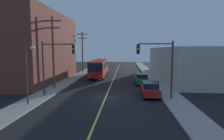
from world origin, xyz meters
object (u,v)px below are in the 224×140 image
at_px(city_bus, 99,67).
at_px(utility_pole_mid, 82,50).
at_px(parked_car_green, 141,79).
at_px(utility_pole_near, 53,49).
at_px(street_lamp_left, 28,66).
at_px(traffic_signal_right_corner, 157,59).
at_px(traffic_signal_left_corner, 56,58).
at_px(parked_car_red, 150,89).
at_px(fire_hydrant, 158,82).

distance_m(city_bus, utility_pole_mid, 8.04).
bearing_deg(parked_car_green, utility_pole_near, -160.16).
bearing_deg(street_lamp_left, traffic_signal_right_corner, 13.37).
xyz_separation_m(city_bus, traffic_signal_left_corner, (-2.45, -16.09, 2.49)).
xyz_separation_m(parked_car_red, traffic_signal_left_corner, (-10.36, -1.01, 3.46)).
relative_size(parked_car_green, traffic_signal_left_corner, 0.74).
relative_size(traffic_signal_left_corner, traffic_signal_right_corner, 1.00).
bearing_deg(city_bus, parked_car_green, -44.99).
relative_size(traffic_signal_right_corner, street_lamp_left, 1.09).
height_order(parked_car_red, utility_pole_near, utility_pole_near).
relative_size(parked_car_green, traffic_signal_right_corner, 0.74).
distance_m(parked_car_red, traffic_signal_left_corner, 10.97).
bearing_deg(parked_car_red, utility_pole_mid, 121.22).
bearing_deg(fire_hydrant, city_bus, 136.86).
distance_m(utility_pole_mid, traffic_signal_left_corner, 21.84).
bearing_deg(traffic_signal_right_corner, city_bus, 116.86).
distance_m(utility_pole_near, traffic_signal_right_corner, 13.67).
distance_m(parked_car_red, parked_car_green, 7.52).
bearing_deg(traffic_signal_left_corner, street_lamp_left, -112.92).
height_order(city_bus, street_lamp_left, street_lamp_left).
xyz_separation_m(city_bus, utility_pole_near, (-4.45, -11.91, 3.54)).
distance_m(parked_car_red, utility_pole_mid, 24.60).
height_order(utility_pole_near, fire_hydrant, utility_pole_near).
height_order(utility_pole_near, traffic_signal_right_corner, utility_pole_near).
distance_m(city_bus, traffic_signal_right_corner, 18.70).
bearing_deg(fire_hydrant, parked_car_green, 144.03).
height_order(parked_car_green, street_lamp_left, street_lamp_left).
bearing_deg(street_lamp_left, parked_car_red, 20.30).
xyz_separation_m(parked_car_red, fire_hydrant, (1.91, 5.89, -0.26)).
distance_m(parked_car_red, traffic_signal_right_corner, 3.78).
distance_m(traffic_signal_left_corner, fire_hydrant, 14.55).
bearing_deg(traffic_signal_left_corner, city_bus, 81.35).
height_order(utility_pole_mid, street_lamp_left, utility_pole_mid).
distance_m(utility_pole_mid, traffic_signal_right_corner, 25.71).
xyz_separation_m(city_bus, traffic_signal_right_corner, (8.37, -16.53, 2.49)).
bearing_deg(parked_car_green, fire_hydrant, -35.97).
bearing_deg(utility_pole_mid, traffic_signal_left_corner, -84.23).
bearing_deg(street_lamp_left, parked_car_green, 46.05).
bearing_deg(city_bus, parked_car_red, -62.34).
bearing_deg(fire_hydrant, utility_pole_mid, 134.30).
xyz_separation_m(traffic_signal_right_corner, street_lamp_left, (-12.24, -2.91, -0.56)).
xyz_separation_m(parked_car_red, utility_pole_near, (-12.36, 3.17, 4.52)).
bearing_deg(utility_pole_near, fire_hydrant, 10.79).
height_order(traffic_signal_left_corner, street_lamp_left, traffic_signal_left_corner).
height_order(utility_pole_near, utility_pole_mid, utility_pole_near).
distance_m(street_lamp_left, fire_hydrant, 17.38).
xyz_separation_m(parked_car_green, traffic_signal_left_corner, (-10.03, -8.52, 3.46)).
bearing_deg(traffic_signal_left_corner, traffic_signal_right_corner, -2.33).
bearing_deg(traffic_signal_left_corner, utility_pole_mid, 95.77).
distance_m(parked_car_green, utility_pole_near, 13.56).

